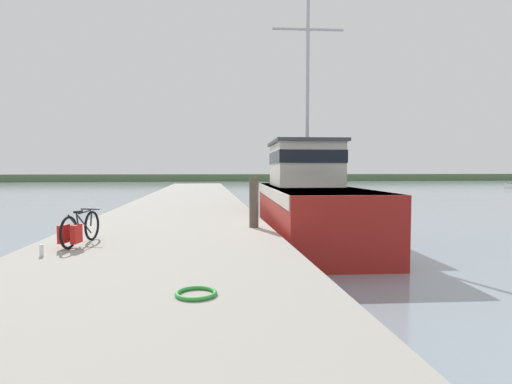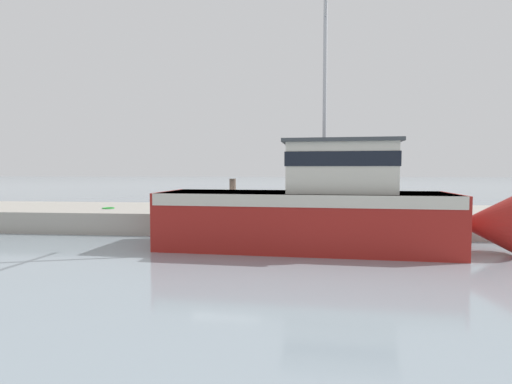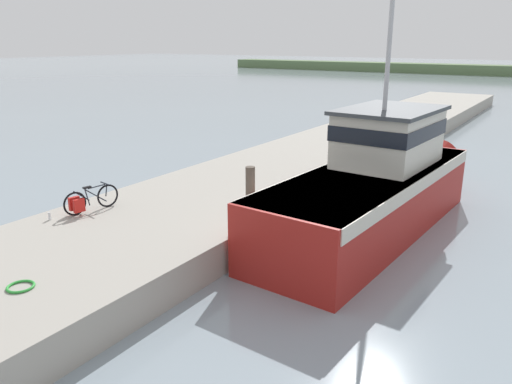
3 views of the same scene
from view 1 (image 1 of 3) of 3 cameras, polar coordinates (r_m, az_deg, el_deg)
The scene contains 8 objects.
ground_plane at distance 12.45m, azimuth 7.32°, elevation -9.03°, with size 320.00×320.00×0.00m, color #84939E.
dock_pier at distance 12.02m, azimuth -12.04°, elevation -7.24°, with size 5.85×80.00×0.93m, color #A39E93.
far_shoreline at distance 102.00m, azimuth 11.73°, elevation 2.05°, with size 180.00×5.00×1.70m, color #567047.
fishing_boat_main at distance 15.68m, azimuth 7.33°, elevation -1.02°, with size 3.69×11.98×9.42m.
bicycle_touring at distance 9.75m, azimuth -24.13°, elevation -4.95°, with size 0.61×1.76×0.78m.
mooring_post at distance 11.72m, azimuth -0.30°, elevation -1.50°, with size 0.27×0.27×1.47m, color #51473D.
hose_coil at distance 5.59m, azimuth -8.56°, elevation -14.12°, with size 0.57×0.57×0.06m, color green.
water_bottle_on_curb at distance 8.93m, azimuth -28.32°, elevation -7.34°, with size 0.07×0.07×0.23m, color silver.
Camera 1 is at (-3.07, -11.78, 2.61)m, focal length 28.00 mm.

